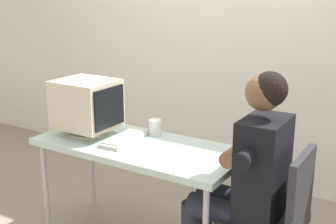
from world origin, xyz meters
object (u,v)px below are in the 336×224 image
(keyboard, at_px, (127,138))
(desk_mug, at_px, (155,127))
(office_chair, at_px, (275,216))
(crt_monitor, at_px, (87,105))
(person_seated, at_px, (244,175))
(desk, at_px, (138,152))

(keyboard, bearing_deg, desk_mug, 63.67)
(office_chair, bearing_deg, keyboard, 176.97)
(desk_mug, bearing_deg, office_chair, -14.94)
(crt_monitor, bearing_deg, desk_mug, 30.83)
(person_seated, bearing_deg, desk_mug, 161.60)
(office_chair, xyz_separation_m, desk_mug, (-0.96, 0.26, 0.28))
(office_chair, bearing_deg, crt_monitor, 179.35)
(crt_monitor, bearing_deg, person_seated, -0.76)
(crt_monitor, height_order, desk_mug, crt_monitor)
(desk, relative_size, desk_mug, 12.80)
(office_chair, distance_m, desk_mug, 1.03)
(keyboard, bearing_deg, office_chair, -3.03)
(keyboard, bearing_deg, crt_monitor, -172.41)
(person_seated, bearing_deg, crt_monitor, 179.24)
(keyboard, distance_m, office_chair, 1.08)
(desk, xyz_separation_m, crt_monitor, (-0.41, -0.02, 0.27))
(crt_monitor, relative_size, desk_mug, 3.75)
(crt_monitor, relative_size, keyboard, 0.93)
(keyboard, relative_size, office_chair, 0.49)
(office_chair, height_order, desk_mug, office_chair)
(desk, distance_m, keyboard, 0.13)
(desk, bearing_deg, office_chair, -2.00)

